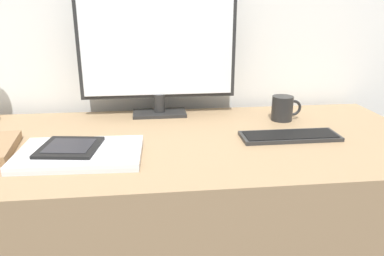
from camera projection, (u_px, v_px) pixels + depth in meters
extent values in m
cube|color=#997A56|center=(177.00, 241.00, 1.30)|extent=(1.60, 0.70, 0.76)
cube|color=#262626|center=(160.00, 113.00, 1.43)|extent=(0.20, 0.11, 0.01)
cylinder|color=#262626|center=(159.00, 103.00, 1.42)|extent=(0.04, 0.04, 0.07)
cube|color=#262626|center=(157.00, 42.00, 1.36)|extent=(0.58, 0.01, 0.42)
cube|color=white|center=(158.00, 42.00, 1.35)|extent=(0.55, 0.01, 0.39)
cube|color=#282828|center=(290.00, 136.00, 1.19)|extent=(0.31, 0.11, 0.01)
cube|color=black|center=(290.00, 134.00, 1.18)|extent=(0.29, 0.09, 0.00)
cube|color=silver|center=(80.00, 156.00, 1.04)|extent=(0.35, 0.23, 0.01)
cube|color=silver|center=(80.00, 152.00, 1.03)|extent=(0.35, 0.23, 0.01)
cube|color=black|center=(70.00, 147.00, 1.04)|extent=(0.18, 0.18, 0.01)
cube|color=black|center=(70.00, 146.00, 1.04)|extent=(0.14, 0.13, 0.00)
cylinder|color=black|center=(282.00, 108.00, 1.36)|extent=(0.08, 0.08, 0.09)
torus|color=black|center=(293.00, 108.00, 1.36)|extent=(0.06, 0.01, 0.06)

